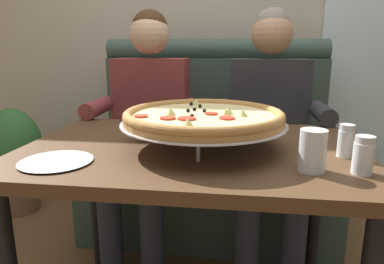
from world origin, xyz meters
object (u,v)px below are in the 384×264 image
(potted_plant, at_px, (15,156))
(pizza, at_px, (203,117))
(booth_bench, at_px, (210,160))
(dining_table, at_px, (191,172))
(diner_left, at_px, (148,118))
(plate_near_left, at_px, (56,159))
(patio_chair, at_px, (357,109))
(diner_right, at_px, (269,121))
(shaker_oregano, at_px, (346,143))
(shaker_pepper_flakes, at_px, (363,158))
(drinking_glass, at_px, (312,153))

(potted_plant, bearing_deg, pizza, -32.56)
(booth_bench, distance_m, dining_table, 0.91)
(potted_plant, bearing_deg, dining_table, -32.87)
(diner_left, xyz_separation_m, plate_near_left, (-0.06, -0.84, 0.04))
(plate_near_left, xyz_separation_m, patio_chair, (1.62, 2.39, -0.23))
(diner_right, height_order, pizza, diner_right)
(diner_right, relative_size, shaker_oregano, 12.17)
(diner_left, bearing_deg, patio_chair, 44.88)
(pizza, relative_size, plate_near_left, 2.57)
(booth_bench, xyz_separation_m, diner_right, (0.32, -0.27, 0.31))
(shaker_pepper_flakes, xyz_separation_m, potted_plant, (-1.79, 1.04, -0.40))
(plate_near_left, relative_size, patio_chair, 0.25)
(booth_bench, relative_size, dining_table, 1.21)
(booth_bench, xyz_separation_m, plate_near_left, (-0.38, -1.11, 0.35))
(diner_right, bearing_deg, pizza, -113.77)
(diner_right, height_order, shaker_pepper_flakes, diner_right)
(diner_right, height_order, drinking_glass, diner_right)
(drinking_glass, bearing_deg, diner_left, 130.19)
(pizza, bearing_deg, diner_right, 66.23)
(shaker_oregano, distance_m, shaker_pepper_flakes, 0.15)
(diner_right, xyz_separation_m, pizza, (-0.27, -0.62, 0.14))
(diner_left, bearing_deg, plate_near_left, -94.14)
(shaker_oregano, relative_size, patio_chair, 0.12)
(diner_left, height_order, potted_plant, diner_left)
(booth_bench, relative_size, pizza, 2.51)
(booth_bench, relative_size, shaker_oregano, 13.52)
(diner_right, bearing_deg, drinking_glass, -86.46)
(diner_left, bearing_deg, potted_plant, 166.92)
(shaker_oregano, height_order, plate_near_left, shaker_oregano)
(booth_bench, xyz_separation_m, patio_chair, (1.24, 1.29, 0.13))
(shaker_oregano, xyz_separation_m, drinking_glass, (-0.13, -0.15, 0.01))
(potted_plant, bearing_deg, shaker_oregano, -26.48)
(shaker_pepper_flakes, bearing_deg, pizza, 156.91)
(shaker_pepper_flakes, bearing_deg, patio_chair, 72.72)
(shaker_oregano, distance_m, plate_near_left, 0.90)
(dining_table, xyz_separation_m, patio_chair, (1.24, 2.16, -0.12))
(pizza, xyz_separation_m, shaker_oregano, (0.46, -0.04, -0.06))
(drinking_glass, height_order, patio_chair, drinking_glass)
(shaker_pepper_flakes, bearing_deg, drinking_glass, 177.81)
(shaker_pepper_flakes, relative_size, plate_near_left, 0.49)
(diner_right, height_order, patio_chair, diner_right)
(booth_bench, bearing_deg, shaker_oregano, -61.75)
(shaker_oregano, bearing_deg, shaker_pepper_flakes, -89.16)
(shaker_pepper_flakes, bearing_deg, shaker_oregano, 90.84)
(shaker_pepper_flakes, relative_size, drinking_glass, 0.90)
(booth_bench, height_order, dining_table, booth_bench)
(dining_table, relative_size, plate_near_left, 5.36)
(diner_left, relative_size, shaker_pepper_flakes, 11.89)
(patio_chair, bearing_deg, shaker_pepper_flakes, -107.28)
(shaker_pepper_flakes, relative_size, potted_plant, 0.15)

